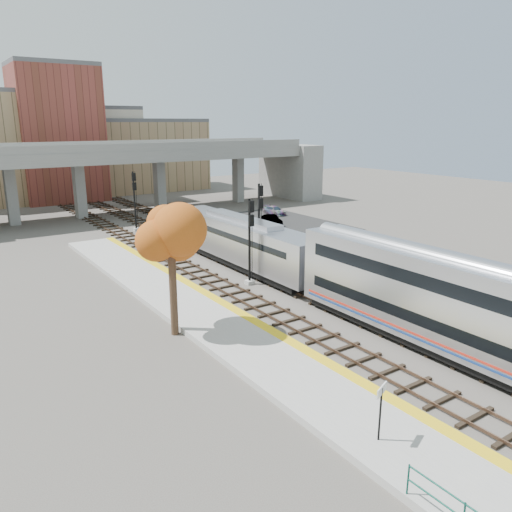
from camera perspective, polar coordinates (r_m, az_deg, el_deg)
ground at (r=31.80m, az=10.87°, el=-7.43°), size 160.00×160.00×0.00m
platform at (r=27.45m, az=-0.12°, el=-10.50°), size 4.50×60.00×0.35m
yellow_strip at (r=28.38m, az=3.11°, el=-9.22°), size 0.70×60.00×0.01m
tracks at (r=41.46m, az=-0.41°, el=-1.68°), size 10.70×95.00×0.25m
overpass at (r=70.78m, az=-12.62°, el=9.68°), size 54.00×12.00×9.50m
buildings_far at (r=90.02m, az=-20.15°, el=11.54°), size 43.00×21.00×20.60m
parking_lot at (r=61.08m, az=1.71°, el=3.73°), size 14.00×18.00×0.04m
locomotive at (r=42.26m, az=-1.59°, el=1.73°), size 3.02×19.05×4.10m
coach at (r=26.82m, az=25.61°, el=-6.60°), size 3.03×25.00×5.00m
signal_mast_near at (r=37.37m, az=-0.70°, el=1.38°), size 0.60×0.64×6.59m
signal_mast_mid at (r=43.38m, az=0.38°, el=3.65°), size 0.60×0.64×6.95m
signal_mast_far at (r=58.10m, az=-13.68°, el=5.98°), size 0.60×0.64×6.71m
station_sign at (r=19.85m, az=14.10°, el=-15.82°), size 0.85×0.38×2.27m
tree at (r=28.13m, az=-9.72°, el=2.10°), size 3.60×3.60×7.83m
car_a at (r=53.82m, az=1.72°, el=2.78°), size 2.41×3.38×1.07m
car_b at (r=60.13m, az=1.80°, el=4.15°), size 1.82×3.77×1.19m
car_c at (r=66.98m, az=2.14°, el=5.23°), size 1.82×3.86×1.09m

